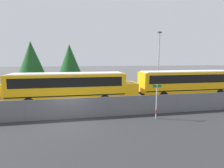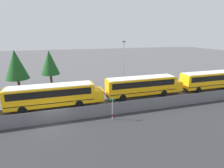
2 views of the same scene
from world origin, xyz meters
The scene contains 10 objects.
ground_plane centered at (0.00, 0.00, 0.00)m, with size 200.00×200.00×0.00m, color #4C4C4F.
road_strip centered at (0.00, -6.00, 0.00)m, with size 113.70×12.00×0.01m.
fence centered at (0.00, 0.00, 0.83)m, with size 79.77×0.07×1.62m.
school_bus_2 centered at (0.04, 4.61, 1.92)m, with size 12.89×2.53×3.20m.
school_bus_3 centered at (13.68, 5.19, 1.92)m, with size 12.89×2.53×3.20m.
school_bus_4 centered at (27.42, 5.06, 1.92)m, with size 12.89×2.53×3.20m.
street_sign centered at (6.64, -1.17, 1.44)m, with size 0.70×0.09×2.70m.
light_pole centered at (12.66, 11.42, 4.67)m, with size 0.60×0.24×8.56m.
tree_0 centered at (-0.62, 15.51, 4.61)m, with size 3.48×3.48×6.90m.
tree_1 centered at (-6.18, 14.79, 4.61)m, with size 3.98×3.98×7.21m.
Camera 2 is at (1.16, -19.09, 9.79)m, focal length 28.00 mm.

